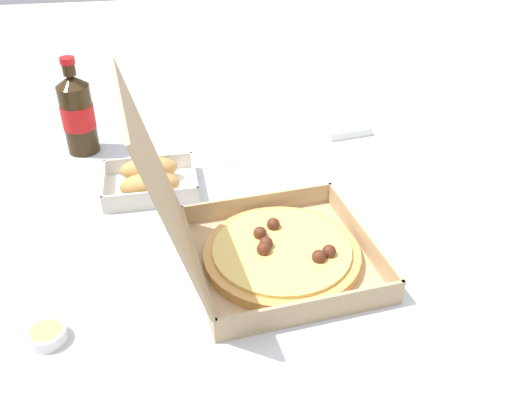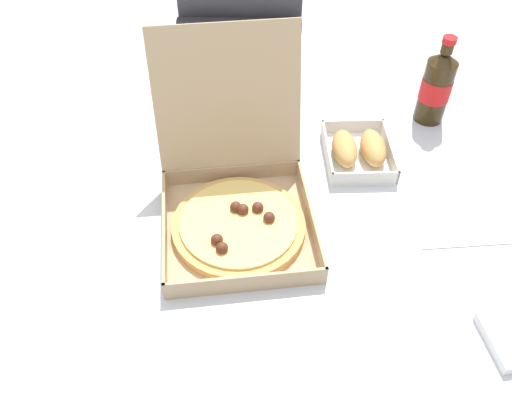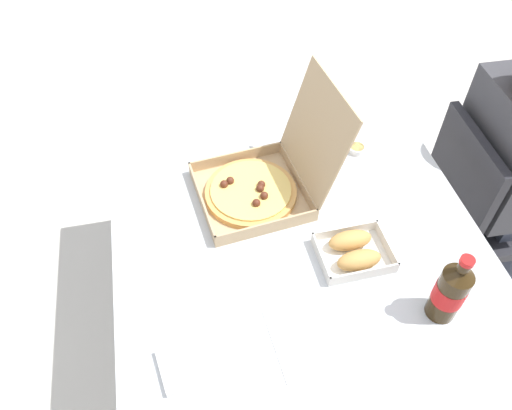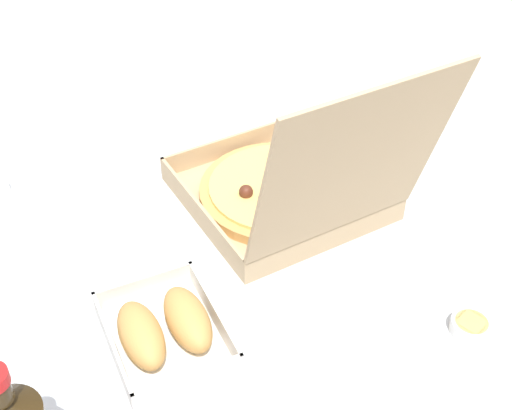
% 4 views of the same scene
% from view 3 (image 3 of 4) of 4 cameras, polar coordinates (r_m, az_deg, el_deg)
% --- Properties ---
extents(ground_plane, '(10.00, 10.00, 0.00)m').
position_cam_3_polar(ground_plane, '(2.05, 2.88, -14.53)').
color(ground_plane, beige).
extents(dining_table, '(1.30, 1.01, 0.74)m').
position_cam_3_polar(dining_table, '(1.48, 3.85, -2.95)').
color(dining_table, silver).
rests_on(dining_table, ground_plane).
extents(chair, '(0.41, 0.41, 0.83)m').
position_cam_3_polar(chair, '(1.96, 24.19, -0.21)').
color(chair, '#232328').
rests_on(chair, ground_plane).
extents(pizza_box_open, '(0.34, 0.42, 0.34)m').
position_cam_3_polar(pizza_box_open, '(1.45, 0.65, 2.60)').
color(pizza_box_open, tan).
rests_on(pizza_box_open, dining_table).
extents(bread_side_box, '(0.15, 0.19, 0.06)m').
position_cam_3_polar(bread_side_box, '(1.34, 11.23, -5.23)').
color(bread_side_box, white).
rests_on(bread_side_box, dining_table).
extents(cola_bottle, '(0.07, 0.07, 0.22)m').
position_cam_3_polar(cola_bottle, '(1.25, 21.44, -9.22)').
color(cola_bottle, '#33230F').
rests_on(cola_bottle, dining_table).
extents(paper_menu, '(0.22, 0.17, 0.00)m').
position_cam_3_polar(paper_menu, '(1.22, 5.40, -14.63)').
color(paper_menu, white).
rests_on(paper_menu, dining_table).
extents(napkin_pile, '(0.13, 0.13, 0.02)m').
position_cam_3_polar(napkin_pile, '(1.19, -8.23, -17.74)').
color(napkin_pile, white).
rests_on(napkin_pile, dining_table).
extents(dipping_sauce_cup, '(0.06, 0.06, 0.02)m').
position_cam_3_polar(dipping_sauce_cup, '(1.64, 11.52, 6.39)').
color(dipping_sauce_cup, white).
rests_on(dipping_sauce_cup, dining_table).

